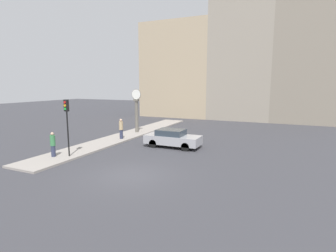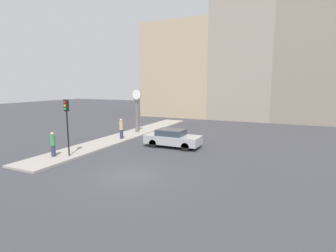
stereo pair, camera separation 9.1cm
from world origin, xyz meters
The scene contains 8 objects.
ground_plane centered at (0.00, 0.00, 0.00)m, with size 120.00×120.00×0.00m, color #38383D.
sidewalk_corner centered at (-6.14, 9.31, 0.07)m, with size 2.57×22.61×0.13m, color gray.
building_row centered at (0.43, 26.12, 7.77)m, with size 26.44×5.00×17.06m.
sedan_car centered at (-0.51, 6.85, 0.70)m, with size 4.27×1.77×1.38m.
traffic_light_near centered at (-5.49, 1.22, 2.79)m, with size 0.26×0.24×3.71m.
street_clock centered at (-6.03, 10.75, 2.23)m, with size 1.02×0.42×4.24m.
pedestrian_tan_coat centered at (-5.58, 7.38, 1.01)m, with size 0.34×0.34×1.74m.
pedestrian_green_hoodie centered at (-6.33, 0.71, 0.94)m, with size 0.32×0.32×1.61m.
Camera 1 is at (7.29, -11.38, 4.75)m, focal length 28.00 mm.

